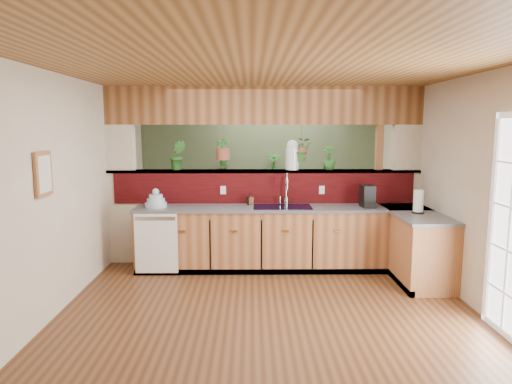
{
  "coord_description": "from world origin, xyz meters",
  "views": [
    {
      "loc": [
        -0.19,
        -5.37,
        2.02
      ],
      "look_at": [
        -0.12,
        0.7,
        1.15
      ],
      "focal_mm": 32.0,
      "sensor_mm": 36.0,
      "label": 1
    }
  ],
  "objects_px": {
    "faucet": "(286,188)",
    "shelving_console": "(245,207)",
    "glass_jar": "(292,155)",
    "coffee_maker": "(367,197)",
    "dish_stack": "(156,201)",
    "soap_dispenser": "(250,199)",
    "paper_towel": "(418,202)"
  },
  "relations": [
    {
      "from": "faucet",
      "to": "paper_towel",
      "type": "bearing_deg",
      "value": -21.43
    },
    {
      "from": "coffee_maker",
      "to": "glass_jar",
      "type": "height_order",
      "value": "glass_jar"
    },
    {
      "from": "dish_stack",
      "to": "coffee_maker",
      "type": "bearing_deg",
      "value": -0.61
    },
    {
      "from": "glass_jar",
      "to": "coffee_maker",
      "type": "bearing_deg",
      "value": -22.46
    },
    {
      "from": "faucet",
      "to": "shelving_console",
      "type": "distance_m",
      "value": 2.3
    },
    {
      "from": "paper_towel",
      "to": "glass_jar",
      "type": "xyz_separation_m",
      "value": [
        -1.58,
        0.88,
        0.56
      ]
    },
    {
      "from": "dish_stack",
      "to": "coffee_maker",
      "type": "xyz_separation_m",
      "value": [
        2.97,
        -0.03,
        0.06
      ]
    },
    {
      "from": "faucet",
      "to": "shelving_console",
      "type": "relative_size",
      "value": 0.29
    },
    {
      "from": "shelving_console",
      "to": "paper_towel",
      "type": "bearing_deg",
      "value": -65.48
    },
    {
      "from": "soap_dispenser",
      "to": "glass_jar",
      "type": "distance_m",
      "value": 0.9
    },
    {
      "from": "shelving_console",
      "to": "coffee_maker",
      "type": "bearing_deg",
      "value": -68.14
    },
    {
      "from": "shelving_console",
      "to": "dish_stack",
      "type": "bearing_deg",
      "value": -133.15
    },
    {
      "from": "coffee_maker",
      "to": "glass_jar",
      "type": "xyz_separation_m",
      "value": [
        -1.02,
        0.42,
        0.57
      ]
    },
    {
      "from": "coffee_maker",
      "to": "shelving_console",
      "type": "bearing_deg",
      "value": 124.5
    },
    {
      "from": "dish_stack",
      "to": "soap_dispenser",
      "type": "distance_m",
      "value": 1.34
    },
    {
      "from": "coffee_maker",
      "to": "paper_towel",
      "type": "distance_m",
      "value": 0.71
    },
    {
      "from": "paper_towel",
      "to": "dish_stack",
      "type": "bearing_deg",
      "value": 172.14
    },
    {
      "from": "coffee_maker",
      "to": "shelving_console",
      "type": "height_order",
      "value": "coffee_maker"
    },
    {
      "from": "dish_stack",
      "to": "shelving_console",
      "type": "relative_size",
      "value": 0.19
    },
    {
      "from": "dish_stack",
      "to": "paper_towel",
      "type": "relative_size",
      "value": 0.93
    },
    {
      "from": "faucet",
      "to": "shelving_console",
      "type": "xyz_separation_m",
      "value": [
        -0.62,
        2.12,
        -0.65
      ]
    },
    {
      "from": "faucet",
      "to": "glass_jar",
      "type": "height_order",
      "value": "glass_jar"
    },
    {
      "from": "coffee_maker",
      "to": "shelving_console",
      "type": "relative_size",
      "value": 0.19
    },
    {
      "from": "dish_stack",
      "to": "shelving_console",
      "type": "bearing_deg",
      "value": 61.92
    },
    {
      "from": "soap_dispenser",
      "to": "coffee_maker",
      "type": "distance_m",
      "value": 1.66
    },
    {
      "from": "faucet",
      "to": "dish_stack",
      "type": "xyz_separation_m",
      "value": [
        -1.84,
        -0.17,
        -0.17
      ]
    },
    {
      "from": "faucet",
      "to": "glass_jar",
      "type": "relative_size",
      "value": 1.07
    },
    {
      "from": "coffee_maker",
      "to": "shelving_console",
      "type": "xyz_separation_m",
      "value": [
        -1.75,
        2.32,
        -0.54
      ]
    },
    {
      "from": "faucet",
      "to": "coffee_maker",
      "type": "distance_m",
      "value": 1.15
    },
    {
      "from": "glass_jar",
      "to": "shelving_console",
      "type": "xyz_separation_m",
      "value": [
        -0.72,
        1.9,
        -1.11
      ]
    },
    {
      "from": "coffee_maker",
      "to": "glass_jar",
      "type": "relative_size",
      "value": 0.71
    },
    {
      "from": "paper_towel",
      "to": "shelving_console",
      "type": "relative_size",
      "value": 0.2
    }
  ]
}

